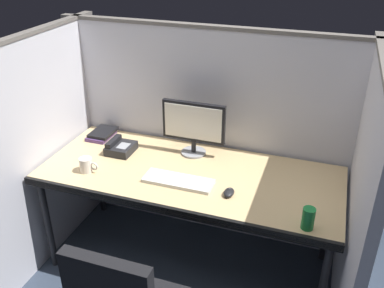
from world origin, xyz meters
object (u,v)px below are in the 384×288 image
object	(u,v)px
book_stack	(102,134)
soda_can	(308,219)
coffee_mug	(86,165)
keyboard_main	(178,181)
desk	(189,180)
monitor_center	(194,125)
desk_phone	(120,148)
computer_mouse	(229,192)

from	to	relation	value
book_stack	soda_can	bearing A→B (deg)	-20.68
book_stack	coffee_mug	size ratio (longest dim) A/B	1.77
keyboard_main	desk	bearing A→B (deg)	77.45
desk	monitor_center	world-z (taller)	monitor_center
desk	coffee_mug	bearing A→B (deg)	-163.20
desk	desk_phone	bearing A→B (deg)	168.21
desk	desk_phone	distance (m)	0.56
computer_mouse	desk_phone	world-z (taller)	desk_phone
keyboard_main	coffee_mug	world-z (taller)	coffee_mug
monitor_center	computer_mouse	xyz separation A→B (m)	(0.36, -0.41, -0.20)
desk_phone	book_stack	distance (m)	0.29
monitor_center	computer_mouse	distance (m)	0.58
coffee_mug	desk	bearing A→B (deg)	16.80
soda_can	desk_phone	distance (m)	1.37
keyboard_main	coffee_mug	bearing A→B (deg)	-173.32
desk	keyboard_main	distance (m)	0.14
monitor_center	keyboard_main	size ratio (longest dim) A/B	1.00
desk	book_stack	bearing A→B (deg)	160.51
keyboard_main	coffee_mug	xyz separation A→B (m)	(-0.60, -0.07, 0.04)
desk	book_stack	world-z (taller)	book_stack
computer_mouse	keyboard_main	bearing A→B (deg)	174.99
soda_can	coffee_mug	size ratio (longest dim) A/B	0.97
keyboard_main	book_stack	size ratio (longest dim) A/B	1.93
monitor_center	computer_mouse	world-z (taller)	monitor_center
monitor_center	coffee_mug	bearing A→B (deg)	-141.62
computer_mouse	book_stack	distance (m)	1.16
keyboard_main	computer_mouse	size ratio (longest dim) A/B	4.48
soda_can	desk_phone	world-z (taller)	soda_can
desk_phone	desk	bearing A→B (deg)	-11.79
computer_mouse	soda_can	bearing A→B (deg)	-19.01
desk_phone	book_stack	bearing A→B (deg)	145.53
keyboard_main	book_stack	world-z (taller)	book_stack
desk_phone	coffee_mug	xyz separation A→B (m)	(-0.08, -0.30, 0.01)
monitor_center	keyboard_main	distance (m)	0.43
keyboard_main	coffee_mug	size ratio (longest dim) A/B	3.41
monitor_center	desk_phone	xyz separation A→B (m)	(-0.48, -0.15, -0.18)
desk_phone	book_stack	xyz separation A→B (m)	(-0.24, 0.16, -0.01)
computer_mouse	book_stack	xyz separation A→B (m)	(-1.08, 0.42, 0.01)
keyboard_main	soda_can	world-z (taller)	soda_can
keyboard_main	book_stack	distance (m)	0.85
soda_can	coffee_mug	world-z (taller)	soda_can
desk	keyboard_main	size ratio (longest dim) A/B	4.42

